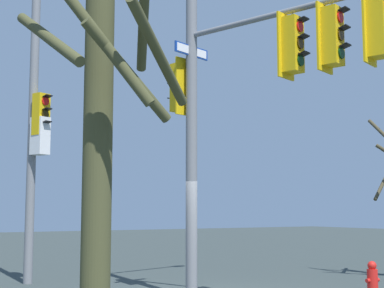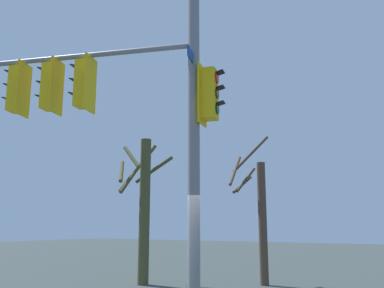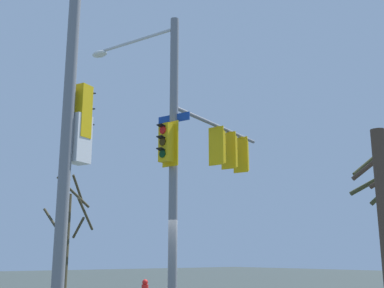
# 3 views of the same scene
# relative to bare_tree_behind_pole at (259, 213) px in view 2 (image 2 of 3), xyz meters

# --- Properties ---
(main_signal_pole_assembly) EXTENTS (3.84, 6.26, 8.61)m
(main_signal_pole_assembly) POSITION_rel_bare_tree_behind_pole_xyz_m (-6.41, 0.28, 2.61)
(main_signal_pole_assembly) COLOR slate
(main_signal_pole_assembly) RESTS_ON ground
(bare_tree_behind_pole) EXTENTS (2.14, 1.26, 5.13)m
(bare_tree_behind_pole) POSITION_rel_bare_tree_behind_pole_xyz_m (0.00, 0.00, 0.00)
(bare_tree_behind_pole) COLOR #49382C
(bare_tree_behind_pole) RESTS_ON ground
(bare_tree_corner) EXTENTS (2.17, 1.79, 4.84)m
(bare_tree_corner) POSITION_rel_bare_tree_behind_pole_xyz_m (-1.94, 3.41, 0.35)
(bare_tree_corner) COLOR #444628
(bare_tree_corner) RESTS_ON ground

